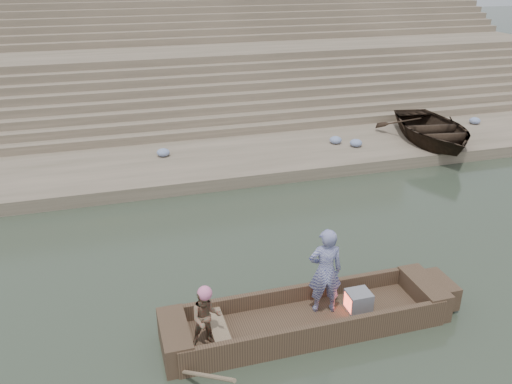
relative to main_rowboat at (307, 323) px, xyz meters
name	(u,v)px	position (x,y,z in m)	size (l,w,h in m)	color
ground	(388,285)	(2.26, 0.87, -0.11)	(120.00, 120.00, 0.00)	#2C382A
lower_landing	(274,156)	(2.26, 8.87, 0.09)	(32.00, 4.00, 0.40)	gray
mid_landing	(225,79)	(2.26, 16.37, 1.29)	(32.00, 3.00, 2.80)	gray
upper_landing	(196,33)	(2.26, 23.37, 2.49)	(32.00, 3.00, 5.20)	gray
ghat_steps	(217,64)	(2.26, 18.06, 1.69)	(32.00, 11.00, 5.20)	gray
main_rowboat	(307,323)	(0.00, 0.00, 0.00)	(5.00, 1.30, 0.22)	brown
rowboat_trim	(317,313)	(0.21, -0.01, 0.20)	(6.04, 2.63, 1.83)	brown
standing_man	(325,271)	(0.40, 0.18, 1.01)	(0.66, 0.43, 1.80)	navy
rowing_man	(206,318)	(-2.00, -0.17, 0.69)	(0.56, 0.44, 1.16)	#287A55
television	(358,301)	(1.06, 0.00, 0.31)	(0.46, 0.42, 0.40)	slate
beached_rowboat	(433,129)	(8.11, 8.19, 0.77)	(3.29, 4.61, 0.95)	#2D2116
cloth_bundles	(339,138)	(4.84, 9.14, 0.42)	(13.08, 1.62, 0.26)	#3F5999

